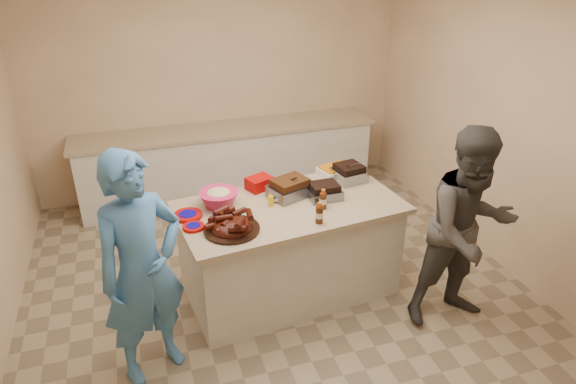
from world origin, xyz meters
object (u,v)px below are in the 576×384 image
object	(u,v)px
bbq_bottle_a	(319,223)
mustard_bottle	(271,206)
guest_gray	(453,314)
bbq_bottle_b	(323,208)
island	(290,290)
coleslaw_bowl	(219,206)
plastic_cup	(209,205)
roasting_pan	(349,180)
rib_platter	(232,230)
guest_blue	(157,365)

from	to	relation	value
bbq_bottle_a	mustard_bottle	bearing A→B (deg)	126.25
guest_gray	bbq_bottle_b	bearing A→B (deg)	149.37
bbq_bottle_b	island	bearing A→B (deg)	150.29
coleslaw_bowl	plastic_cup	distance (m)	0.09
plastic_cup	island	bearing A→B (deg)	-17.19
plastic_cup	roasting_pan	bearing A→B (deg)	4.09
guest_gray	mustard_bottle	bearing A→B (deg)	151.64
coleslaw_bowl	island	bearing A→B (deg)	-15.91
mustard_bottle	plastic_cup	distance (m)	0.53
rib_platter	plastic_cup	distance (m)	0.48
coleslaw_bowl	plastic_cup	xyz separation A→B (m)	(-0.08, 0.04, 0.00)
rib_platter	roasting_pan	bearing A→B (deg)	24.41
bbq_bottle_b	mustard_bottle	size ratio (longest dim) A/B	1.44
plastic_cup	guest_blue	world-z (taller)	plastic_cup
island	roasting_pan	size ratio (longest dim) A/B	7.05
bbq_bottle_a	mustard_bottle	distance (m)	0.49
bbq_bottle_b	guest_blue	distance (m)	1.81
guest_blue	guest_gray	world-z (taller)	guest_gray
island	coleslaw_bowl	size ratio (longest dim) A/B	5.63
bbq_bottle_b	guest_gray	bearing A→B (deg)	-31.73
island	guest_gray	world-z (taller)	island
plastic_cup	guest_gray	world-z (taller)	plastic_cup
rib_platter	mustard_bottle	distance (m)	0.50
island	plastic_cup	world-z (taller)	plastic_cup
rib_platter	bbq_bottle_a	bearing A→B (deg)	-7.90
bbq_bottle_a	roasting_pan	bearing A→B (deg)	50.22
roasting_pan	bbq_bottle_a	world-z (taller)	bbq_bottle_a
roasting_pan	guest_blue	xyz separation A→B (m)	(-1.94, -0.87, -0.90)
rib_platter	bbq_bottle_b	xyz separation A→B (m)	(0.81, 0.12, 0.00)
coleslaw_bowl	plastic_cup	world-z (taller)	coleslaw_bowl
roasting_pan	guest_blue	size ratio (longest dim) A/B	0.15
bbq_bottle_a	island	bearing A→B (deg)	109.98
coleslaw_bowl	mustard_bottle	bearing A→B (deg)	-17.27
bbq_bottle_a	guest_gray	size ratio (longest dim) A/B	0.11
guest_gray	rib_platter	bearing A→B (deg)	165.69
guest_blue	mustard_bottle	bearing A→B (deg)	3.23
bbq_bottle_a	plastic_cup	xyz separation A→B (m)	(-0.79, 0.56, 0.00)
bbq_bottle_b	plastic_cup	size ratio (longest dim) A/B	1.92
coleslaw_bowl	bbq_bottle_b	distance (m)	0.88
rib_platter	bbq_bottle_b	distance (m)	0.82
island	rib_platter	distance (m)	1.09
coleslaw_bowl	bbq_bottle_a	xyz separation A→B (m)	(0.71, -0.52, 0.00)
coleslaw_bowl	guest_blue	xyz separation A→B (m)	(-0.68, -0.74, -0.90)
mustard_bottle	roasting_pan	bearing A→B (deg)	17.67
roasting_pan	guest_blue	distance (m)	2.31
coleslaw_bowl	guest_blue	world-z (taller)	coleslaw_bowl
roasting_pan	bbq_bottle_b	distance (m)	0.62
rib_platter	plastic_cup	xyz separation A→B (m)	(-0.10, 0.47, 0.00)
coleslaw_bowl	guest_gray	xyz separation A→B (m)	(1.82, -0.92, -0.90)
mustard_bottle	island	bearing A→B (deg)	-12.19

